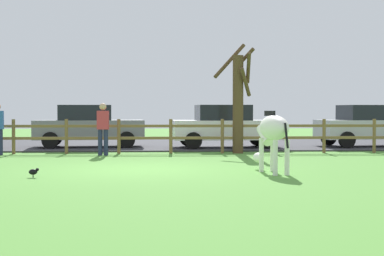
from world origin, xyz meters
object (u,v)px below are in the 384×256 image
zebra (272,132)px  parked_car_grey (88,126)px  bare_tree (238,99)px  parked_car_silver (370,125)px  crow_on_grass (34,172)px  visitor_left_of_tree (103,127)px  parked_car_white (226,126)px

zebra → parked_car_grey: size_ratio=0.46×
bare_tree → parked_car_silver: (5.34, 2.47, -0.96)m
bare_tree → crow_on_grass: (-5.21, -6.63, -1.67)m
crow_on_grass → parked_car_silver: 13.95m
crow_on_grass → visitor_left_of_tree: 5.95m
crow_on_grass → visitor_left_of_tree: visitor_left_of_tree is taller
crow_on_grass → parked_car_silver: parked_car_silver is taller
parked_car_grey → zebra: bearing=-58.6°
crow_on_grass → visitor_left_of_tree: size_ratio=0.13×
visitor_left_of_tree → parked_car_white: bearing=34.8°
crow_on_grass → parked_car_white: 10.10m
parked_car_grey → visitor_left_of_tree: visitor_left_of_tree is taller
zebra → crow_on_grass: zebra is taller
parked_car_silver → visitor_left_of_tree: (-9.71, -3.26, 0.06)m
bare_tree → parked_car_white: bare_tree is taller
parked_car_silver → parked_car_white: same height
parked_car_silver → visitor_left_of_tree: visitor_left_of_tree is taller
visitor_left_of_tree → crow_on_grass: bearing=-98.2°
crow_on_grass → bare_tree: bearing=51.8°
parked_car_white → parked_car_silver: bearing=3.7°
parked_car_silver → crow_on_grass: bearing=-139.2°
zebra → parked_car_white: size_ratio=0.46×
zebra → visitor_left_of_tree: size_ratio=1.17×
zebra → visitor_left_of_tree: bearing=130.0°
parked_car_grey → parked_car_white: size_ratio=1.01×
crow_on_grass → parked_car_white: parked_car_white is taller
parked_car_grey → parked_car_silver: same height
parked_car_silver → bare_tree: bearing=-155.2°
crow_on_grass → parked_car_grey: size_ratio=0.05×
bare_tree → parked_car_white: size_ratio=0.90×
bare_tree → crow_on_grass: bare_tree is taller
bare_tree → parked_car_white: bearing=95.1°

